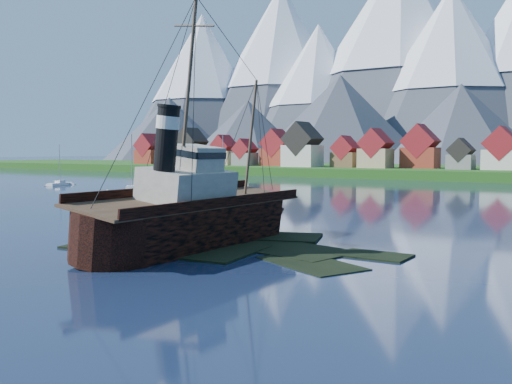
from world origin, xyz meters
The scene contains 8 objects.
ground centered at (0.00, 0.00, 0.00)m, with size 1400.00×1400.00×0.00m, color #16223D.
shoal centered at (1.78, 2.15, -0.35)m, with size 31.71×21.24×1.14m.
seawall centered at (0.00, 132.00, 0.00)m, with size 600.00×2.50×2.00m, color #3F3D38.
town centered at (-33.12, 152.18, 8.99)m, with size 250.96×16.69×17.30m.
tugboat_wreck centered at (-1.47, 1.74, 3.00)m, with size 7.00×30.17×23.91m.
sailboat_a centered at (-56.20, 45.46, 0.29)m, with size 8.78×10.33×13.32m.
sailboat_b centered at (-92.45, 54.72, 0.26)m, with size 3.24×7.95×11.21m.
sailboat_c centered at (-45.23, 63.26, 0.30)m, with size 9.69×8.21×13.17m.
Camera 1 is at (33.54, -41.38, 9.15)m, focal length 40.00 mm.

